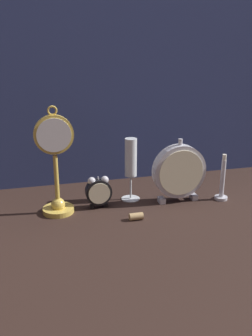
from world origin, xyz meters
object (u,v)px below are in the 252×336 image
at_px(alarm_clock_twin_bell, 99,191).
at_px(pocket_watch_on_stand, 56,169).
at_px(wine_cork, 135,216).
at_px(mantel_clock_silver, 179,172).
at_px(champagne_flute, 131,163).
at_px(brass_candlestick, 222,184).

bearing_deg(alarm_clock_twin_bell, pocket_watch_on_stand, -178.14).
relative_size(pocket_watch_on_stand, wine_cork, 8.09).
distance_m(pocket_watch_on_stand, alarm_clock_twin_bell, 0.16).
height_order(pocket_watch_on_stand, wine_cork, pocket_watch_on_stand).
bearing_deg(alarm_clock_twin_bell, mantel_clock_silver, -3.63).
height_order(pocket_watch_on_stand, alarm_clock_twin_bell, pocket_watch_on_stand).
height_order(champagne_flute, brass_candlestick, champagne_flute).
bearing_deg(mantel_clock_silver, champagne_flute, 159.23).
height_order(alarm_clock_twin_bell, mantel_clock_silver, mantel_clock_silver).
relative_size(pocket_watch_on_stand, brass_candlestick, 2.11).
bearing_deg(pocket_watch_on_stand, alarm_clock_twin_bell, 1.86).
relative_size(alarm_clock_twin_bell, mantel_clock_silver, 0.49).
relative_size(alarm_clock_twin_bell, wine_cork, 2.54).
distance_m(mantel_clock_silver, champagne_flute, 0.16).
distance_m(champagne_flute, brass_candlestick, 0.32).
height_order(mantel_clock_silver, wine_cork, mantel_clock_silver).
bearing_deg(champagne_flute, brass_candlestick, -14.82).
bearing_deg(pocket_watch_on_stand, mantel_clock_silver, -1.84).
distance_m(pocket_watch_on_stand, wine_cork, 0.28).
relative_size(pocket_watch_on_stand, champagne_flute, 1.58).
xyz_separation_m(alarm_clock_twin_bell, wine_cork, (0.09, -0.12, -0.05)).
relative_size(pocket_watch_on_stand, alarm_clock_twin_bell, 3.19).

